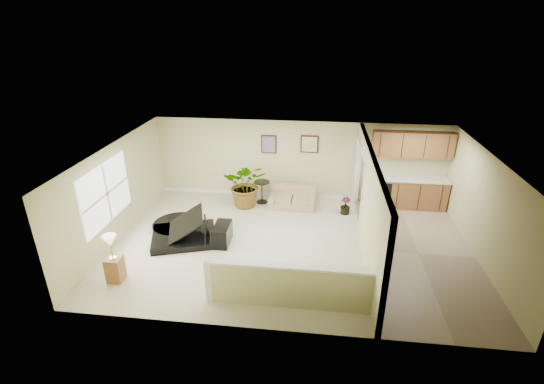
# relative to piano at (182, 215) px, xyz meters

# --- Properties ---
(floor) EXTENTS (9.00, 9.00, 0.00)m
(floor) POSITION_rel_piano_xyz_m (2.86, -0.14, -0.64)
(floor) COLOR #B8B18F
(floor) RESTS_ON ground
(back_wall) EXTENTS (9.00, 0.04, 2.50)m
(back_wall) POSITION_rel_piano_xyz_m (2.86, 2.86, 0.61)
(back_wall) COLOR #C0BD83
(back_wall) RESTS_ON floor
(front_wall) EXTENTS (9.00, 0.04, 2.50)m
(front_wall) POSITION_rel_piano_xyz_m (2.86, -3.14, 0.61)
(front_wall) COLOR #C0BD83
(front_wall) RESTS_ON floor
(left_wall) EXTENTS (0.04, 6.00, 2.50)m
(left_wall) POSITION_rel_piano_xyz_m (-1.64, -0.14, 0.61)
(left_wall) COLOR #C0BD83
(left_wall) RESTS_ON floor
(right_wall) EXTENTS (0.04, 6.00, 2.50)m
(right_wall) POSITION_rel_piano_xyz_m (7.36, -0.14, 0.61)
(right_wall) COLOR #C0BD83
(right_wall) RESTS_ON floor
(ceiling) EXTENTS (9.00, 6.00, 0.04)m
(ceiling) POSITION_rel_piano_xyz_m (2.86, -0.14, 1.86)
(ceiling) COLOR white
(ceiling) RESTS_ON back_wall
(kitchen_vinyl) EXTENTS (2.70, 6.00, 0.01)m
(kitchen_vinyl) POSITION_rel_piano_xyz_m (6.01, -0.14, -0.63)
(kitchen_vinyl) COLOR gray
(kitchen_vinyl) RESTS_ON floor
(interior_partition) EXTENTS (0.18, 5.99, 2.50)m
(interior_partition) POSITION_rel_piano_xyz_m (4.66, 0.11, 0.58)
(interior_partition) COLOR #C0BD83
(interior_partition) RESTS_ON floor
(pony_half_wall) EXTENTS (3.42, 0.22, 1.00)m
(pony_half_wall) POSITION_rel_piano_xyz_m (2.94, -2.44, -0.12)
(pony_half_wall) COLOR #C0BD83
(pony_half_wall) RESTS_ON floor
(left_window) EXTENTS (0.05, 2.15, 1.45)m
(left_window) POSITION_rel_piano_xyz_m (-1.62, -0.64, 0.81)
(left_window) COLOR white
(left_window) RESTS_ON left_wall
(wall_art_left) EXTENTS (0.48, 0.04, 0.58)m
(wall_art_left) POSITION_rel_piano_xyz_m (1.91, 2.83, 1.11)
(wall_art_left) COLOR #321E12
(wall_art_left) RESTS_ON back_wall
(wall_mirror) EXTENTS (0.55, 0.04, 0.55)m
(wall_mirror) POSITION_rel_piano_xyz_m (3.16, 2.83, 1.16)
(wall_mirror) COLOR #321E12
(wall_mirror) RESTS_ON back_wall
(kitchen_cabinets) EXTENTS (2.36, 0.65, 2.33)m
(kitchen_cabinets) POSITION_rel_piano_xyz_m (6.05, 2.59, 0.23)
(kitchen_cabinets) COLOR #975B31
(kitchen_cabinets) RESTS_ON floor
(piano) EXTENTS (2.22, 2.20, 1.53)m
(piano) POSITION_rel_piano_xyz_m (0.00, 0.00, 0.00)
(piano) COLOR black
(piano) RESTS_ON floor
(piano_bench) EXTENTS (0.40, 0.77, 0.51)m
(piano_bench) POSITION_rel_piano_xyz_m (1.09, -0.21, -0.38)
(piano_bench) COLOR black
(piano_bench) RESTS_ON floor
(loveseat) EXTENTS (1.42, 0.84, 0.80)m
(loveseat) POSITION_rel_piano_xyz_m (2.72, 2.19, -0.34)
(loveseat) COLOR tan
(loveseat) RESTS_ON floor
(accent_table) EXTENTS (0.49, 0.49, 0.71)m
(accent_table) POSITION_rel_piano_xyz_m (1.76, 2.31, -0.18)
(accent_table) COLOR black
(accent_table) RESTS_ON floor
(palm_plant) EXTENTS (1.35, 1.19, 1.43)m
(palm_plant) POSITION_rel_piano_xyz_m (1.33, 2.02, 0.07)
(palm_plant) COLOR black
(palm_plant) RESTS_ON floor
(small_plant) EXTENTS (0.38, 0.38, 0.52)m
(small_plant) POSITION_rel_piano_xyz_m (4.31, 1.85, -0.42)
(small_plant) COLOR black
(small_plant) RESTS_ON floor
(lamp_stand) EXTENTS (0.34, 0.34, 1.13)m
(lamp_stand) POSITION_rel_piano_xyz_m (-0.88, -2.03, -0.16)
(lamp_stand) COLOR #975B31
(lamp_stand) RESTS_ON floor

